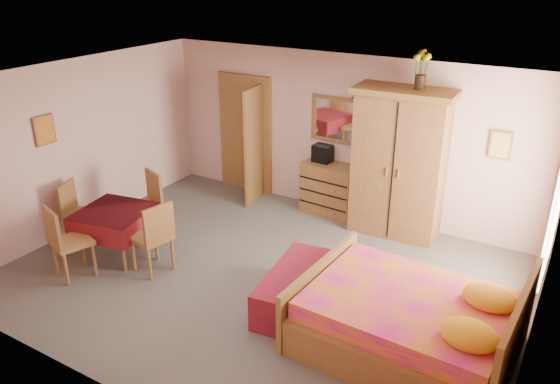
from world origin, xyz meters
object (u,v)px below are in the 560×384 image
Objects in this scene: chair_north at (143,206)px; chair_west at (81,213)px; sunflower_vase at (421,69)px; chair_east at (151,236)px; wall_mirror at (338,120)px; dining_table at (117,233)px; wardrobe at (399,164)px; stereo at (323,153)px; bench at (292,288)px; chest_of_drawers at (330,189)px; bed at (408,306)px; floor_lamp at (357,161)px; chair_south at (72,241)px.

chair_west is at bearing 63.58° from chair_north.
chair_east is at bearing -132.74° from sunflower_vase.
wall_mirror is 0.95× the size of chair_north.
sunflower_vase is 4.82m from dining_table.
chair_east is (-2.41, -2.76, -0.62)m from wardrobe.
stereo is 2.92m from bench.
stereo reaches higher than dining_table.
sunflower_vase reaches higher than chest_of_drawers.
bench is (-0.39, -2.51, -0.89)m from wardrobe.
wall_mirror reaches higher than bed.
chair_west is 1.44m from chair_east.
wardrobe reaches higher than chest_of_drawers.
wardrobe is (0.72, -0.11, 0.12)m from floor_lamp.
sunflower_vase reaches higher than bench.
chest_of_drawers is 0.97× the size of chair_west.
sunflower_vase reaches higher than dining_table.
chair_west is at bearing -129.77° from wall_mirror.
chair_south is (-2.05, -3.70, -1.04)m from wall_mirror.
bench is at bearing -102.52° from sunflower_vase.
chair_west is at bearing -147.63° from wardrobe.
bed reaches higher than dining_table.
floor_lamp is 1.96× the size of chair_south.
stereo is at bearing -8.34° from chair_east.
floor_lamp is 1.99× the size of chair_north.
dining_table is (-1.98, -2.80, -0.08)m from chest_of_drawers.
floor_lamp is 2.12× the size of dining_table.
wardrobe is at bearing -0.52° from chest_of_drawers.
wardrobe reaches higher than bed.
wall_mirror is 0.68× the size of bench.
floor_lamp is 0.89× the size of bed.
chair_south is at bearing -166.42° from bed.
stereo is 0.14× the size of wardrobe.
chair_north is at bearing -138.68° from floor_lamp.
wall_mirror is 3.32m from chair_north.
sunflower_vase is 0.54× the size of chair_east.
sunflower_vase reaches higher than chair_east.
chair_east is at bearing -109.75° from chest_of_drawers.
chest_of_drawers is 2.48m from sunflower_vase.
chair_west is (-4.03, -2.74, -2.05)m from sunflower_vase.
wall_mirror is 0.42× the size of wardrobe.
wall_mirror is at bearing 40.99° from stereo.
stereo reaches higher than chair_north.
wall_mirror is at bearing 130.29° from bed.
wardrobe is at bearing 114.99° from bed.
wardrobe is at bearing -8.42° from floor_lamp.
chair_east is at bearing -133.73° from wardrobe.
chair_north is at bearing 61.54° from chair_east.
bench is at bearing -70.32° from stereo.
wall_mirror is at bearing 156.19° from floor_lamp.
bed reaches higher than chair_west.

